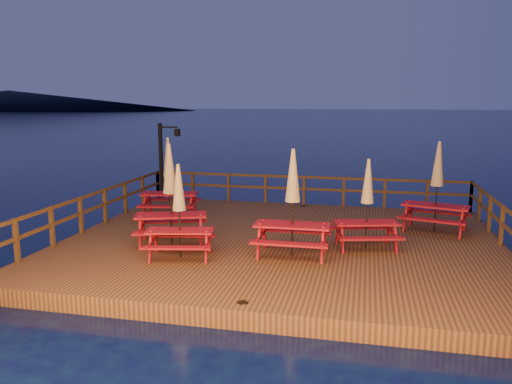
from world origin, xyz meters
TOP-DOWN VIEW (x-y plane):
  - ground at (0.00, 0.00)m, footprint 500.00×500.00m
  - deck at (0.00, 0.00)m, footprint 12.00×10.00m
  - deck_piles at (0.00, 0.00)m, footprint 11.44×9.44m
  - railing at (0.00, 1.78)m, footprint 11.80×9.75m
  - lamp_post at (-5.39, 4.55)m, footprint 0.85×0.18m
  - headland_left at (-160.00, 190.00)m, footprint 180.00×84.00m
  - picnic_table_0 at (4.29, 1.82)m, footprint 2.23×2.01m
  - picnic_table_1 at (0.49, -1.42)m, footprint 1.90×1.57m
  - picnic_table_2 at (-2.87, -1.10)m, footprint 2.30×2.08m
  - picnic_table_3 at (-2.20, -2.19)m, footprint 1.87×1.65m
  - picnic_table_4 at (-4.18, 1.97)m, footprint 2.10×1.83m
  - picnic_table_5 at (2.30, -0.38)m, footprint 1.95×1.74m

SIDE VIEW (x-z plane):
  - deck_piles at x=0.00m, z-range -1.00..0.40m
  - ground at x=0.00m, z-range 0.00..0.00m
  - deck at x=0.00m, z-range 0.00..0.40m
  - railing at x=0.00m, z-range 0.61..1.71m
  - picnic_table_3 at x=-2.20m, z-range 0.45..2.79m
  - picnic_table_5 at x=2.30m, z-range 0.45..2.82m
  - picnic_table_4 at x=-4.18m, z-range 0.45..3.11m
  - picnic_table_0 at x=4.29m, z-range 0.45..3.14m
  - picnic_table_1 at x=0.49m, z-range 0.45..3.15m
  - picnic_table_2 at x=-2.87m, z-range 0.45..3.18m
  - lamp_post at x=-5.39m, z-range 0.70..3.70m
  - headland_left at x=-160.00m, z-range 0.00..9.00m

